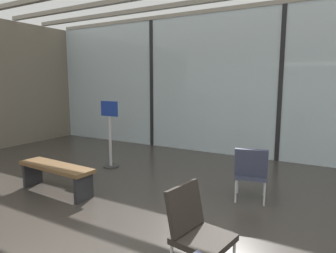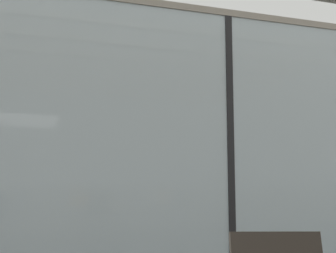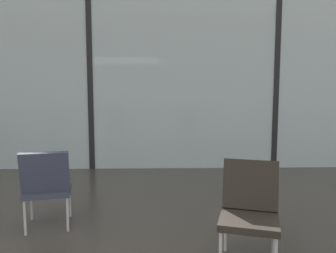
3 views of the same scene
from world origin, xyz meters
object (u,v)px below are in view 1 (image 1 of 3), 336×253
Objects in this scene: waiting_bench at (56,171)px; lounge_chair_3 at (251,171)px; parked_airplane at (271,81)px; info_sign at (110,137)px; lounge_chair_7 at (196,227)px.

lounge_chair_3 is at bearing -154.26° from waiting_bench.
info_sign is (-1.76, -7.91, -1.20)m from parked_airplane.
info_sign is at bearing -80.04° from waiting_bench.
lounge_chair_7 reaches higher than waiting_bench.
waiting_bench is 1.05× the size of info_sign.
lounge_chair_3 and lounge_chair_7 have the same top height.
parked_airplane is at bearing 17.07° from lounge_chair_7.
parked_airplane is at bearing 77.42° from info_sign.
waiting_bench is 1.65m from info_sign.
parked_airplane is 8.19m from info_sign.
parked_airplane reaches higher than lounge_chair_3.
parked_airplane reaches higher than lounge_chair_7.
lounge_chair_3 is (1.37, -8.28, -1.38)m from parked_airplane.
info_sign is at bearing 61.72° from lounge_chair_7.
waiting_bench is at bearing -83.04° from info_sign.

